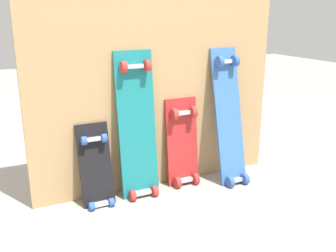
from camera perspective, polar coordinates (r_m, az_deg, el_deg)
ground_plane at (r=2.50m, az=-0.70°, el=-8.92°), size 12.00×12.00×0.00m
plywood_wall_panel at (r=2.33m, az=-1.51°, el=10.30°), size 1.59×0.04×1.64m
skateboard_black at (r=2.26m, az=-10.54°, el=-6.59°), size 0.19×0.18×0.54m
skateboard_teal at (r=2.28m, az=-4.52°, el=-0.72°), size 0.23×0.18×0.93m
skateboard_red at (r=2.46m, az=2.20°, el=-3.05°), size 0.21×0.14×0.62m
skateboard_blue at (r=2.51m, az=9.07°, el=0.65°), size 0.19×0.28×0.92m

